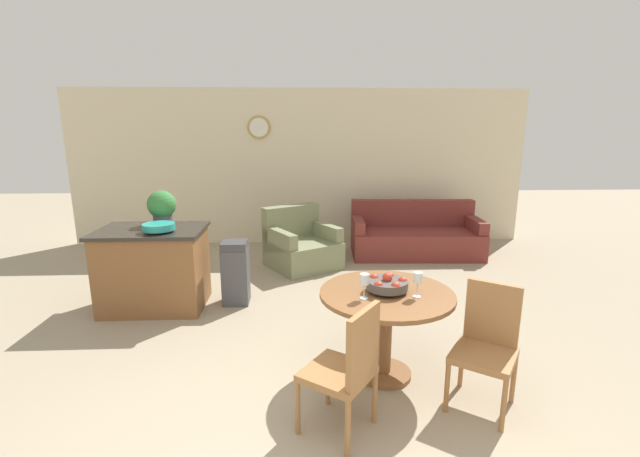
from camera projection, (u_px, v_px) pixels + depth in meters
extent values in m
cube|color=beige|center=(300.00, 168.00, 7.56)|extent=(8.00, 0.06, 2.70)
cylinder|color=tan|center=(259.00, 127.00, 7.33)|extent=(0.40, 0.02, 0.40)
cylinder|color=white|center=(259.00, 127.00, 7.32)|extent=(0.32, 0.01, 0.32)
cylinder|color=brown|center=(384.00, 373.00, 3.59)|extent=(0.45, 0.45, 0.04)
cylinder|color=brown|center=(385.00, 334.00, 3.51)|extent=(0.11, 0.11, 0.67)
cylinder|color=brown|center=(387.00, 294.00, 3.43)|extent=(1.08, 1.08, 0.03)
cylinder|color=#9E6B3D|center=(298.00, 408.00, 2.86)|extent=(0.04, 0.04, 0.39)
cylinder|color=#9E6B3D|center=(328.00, 380.00, 3.18)|extent=(0.04, 0.04, 0.39)
cylinder|color=#9E6B3D|center=(348.00, 429.00, 2.66)|extent=(0.04, 0.04, 0.39)
cylinder|color=#9E6B3D|center=(375.00, 397.00, 2.97)|extent=(0.04, 0.04, 0.39)
cube|color=#9E6B3D|center=(337.00, 373.00, 2.87)|extent=(0.59, 0.59, 0.05)
cube|color=#9E6B3D|center=(364.00, 345.00, 2.71)|extent=(0.26, 0.34, 0.48)
cylinder|color=#9E6B3D|center=(504.00, 406.00, 2.88)|extent=(0.04, 0.04, 0.39)
cylinder|color=#9E6B3D|center=(447.00, 388.00, 3.08)|extent=(0.04, 0.04, 0.39)
cylinder|color=#9E6B3D|center=(514.00, 379.00, 3.19)|extent=(0.04, 0.04, 0.39)
cylinder|color=#9E6B3D|center=(462.00, 364.00, 3.40)|extent=(0.04, 0.04, 0.39)
cube|color=#9E6B3D|center=(484.00, 356.00, 3.09)|extent=(0.59, 0.59, 0.05)
cube|color=#9E6B3D|center=(492.00, 313.00, 3.18)|extent=(0.34, 0.26, 0.48)
cylinder|color=#4C4742|center=(387.00, 290.00, 3.42)|extent=(0.13, 0.13, 0.03)
cylinder|color=#4C4742|center=(387.00, 284.00, 3.41)|extent=(0.33, 0.33, 0.07)
sphere|color=#B73323|center=(403.00, 282.00, 3.41)|extent=(0.08, 0.08, 0.08)
sphere|color=#B73323|center=(390.00, 277.00, 3.52)|extent=(0.08, 0.08, 0.08)
sphere|color=#B73323|center=(374.00, 279.00, 3.48)|extent=(0.08, 0.08, 0.08)
sphere|color=#B73323|center=(379.00, 286.00, 3.31)|extent=(0.08, 0.08, 0.08)
sphere|color=#B73323|center=(396.00, 287.00, 3.29)|extent=(0.08, 0.08, 0.08)
sphere|color=#B73323|center=(387.00, 278.00, 3.40)|extent=(0.08, 0.08, 0.08)
cylinder|color=silver|center=(364.00, 298.00, 3.29)|extent=(0.06, 0.06, 0.01)
cylinder|color=silver|center=(364.00, 291.00, 3.27)|extent=(0.01, 0.01, 0.11)
cylinder|color=silver|center=(364.00, 279.00, 3.25)|extent=(0.07, 0.07, 0.08)
cylinder|color=silver|center=(417.00, 297.00, 3.32)|extent=(0.06, 0.06, 0.01)
cylinder|color=silver|center=(417.00, 290.00, 3.31)|extent=(0.01, 0.01, 0.11)
cylinder|color=silver|center=(418.00, 278.00, 3.28)|extent=(0.07, 0.07, 0.08)
cube|color=brown|center=(154.00, 270.00, 4.88)|extent=(1.10, 0.75, 0.89)
cube|color=#2D2823|center=(151.00, 231.00, 4.78)|extent=(1.16, 0.81, 0.04)
cylinder|color=teal|center=(159.00, 231.00, 4.62)|extent=(0.12, 0.12, 0.02)
cylinder|color=teal|center=(159.00, 227.00, 4.61)|extent=(0.34, 0.34, 0.07)
cylinder|color=#4C4C51|center=(163.00, 220.00, 4.97)|extent=(0.22, 0.22, 0.12)
sphere|color=#387F3D|center=(162.00, 204.00, 4.93)|extent=(0.32, 0.32, 0.32)
cube|color=#47474C|center=(236.00, 276.00, 5.02)|extent=(0.30, 0.30, 0.66)
cube|color=#3C3C41|center=(234.00, 245.00, 4.94)|extent=(0.29, 0.28, 0.09)
cube|color=maroon|center=(415.00, 242.00, 6.98)|extent=(2.09, 1.03, 0.42)
cube|color=maroon|center=(412.00, 213.00, 7.23)|extent=(2.06, 0.31, 0.43)
cube|color=maroon|center=(358.00, 237.00, 6.96)|extent=(0.20, 0.86, 0.61)
cube|color=maroon|center=(474.00, 237.00, 6.95)|extent=(0.20, 0.86, 0.61)
cube|color=#7A7F5B|center=(303.00, 254.00, 6.37)|extent=(1.24, 1.24, 0.40)
cube|color=#7A7F5B|center=(291.00, 221.00, 6.55)|extent=(0.88, 0.63, 0.48)
cube|color=#7A7F5B|center=(280.00, 251.00, 6.13)|extent=(0.53, 0.78, 0.62)
cube|color=#7A7F5B|center=(325.00, 243.00, 6.55)|extent=(0.53, 0.78, 0.62)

